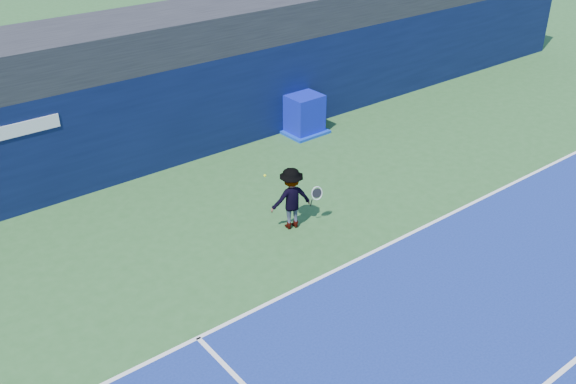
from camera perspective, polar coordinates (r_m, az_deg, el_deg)
name	(u,v)px	position (r m, az deg, el deg)	size (l,w,h in m)	color
ground	(478,314)	(14.22, 16.56, -10.36)	(80.00, 80.00, 0.00)	#2C5C29
baseline	(376,250)	(15.68, 7.84, -5.16)	(24.00, 0.10, 0.01)	white
service_line	(566,368)	(13.53, 23.48, -14.15)	(24.00, 0.10, 0.01)	white
stadium_band	(186,30)	(20.43, -9.09, 14.05)	(36.00, 3.00, 1.20)	black
back_wall_assembly	(207,104)	(20.24, -7.20, 7.78)	(36.00, 1.03, 3.00)	#091235
equipment_cart	(303,115)	(21.61, 1.31, 6.85)	(1.41, 1.41, 1.33)	#0C15AB
tennis_player	(291,198)	(16.05, 0.29, -0.57)	(1.34, 0.87, 1.65)	silver
tennis_ball	(265,176)	(16.54, -2.07, 1.47)	(0.07, 0.07, 0.07)	#C6D818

